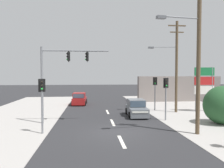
{
  "coord_description": "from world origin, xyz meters",
  "views": [
    {
      "loc": [
        -1.8,
        -14.19,
        3.82
      ],
      "look_at": [
        0.06,
        4.0,
        3.04
      ],
      "focal_mm": 35.0,
      "sensor_mm": 36.0,
      "label": 1
    }
  ],
  "objects_px": {
    "shopping_plaza_sign": "(204,83)",
    "hatchback_crossing_left": "(79,99)",
    "pedestal_signal_far_median": "(155,88)",
    "utility_pole_foreground_right": "(197,49)",
    "traffic_signal_mast": "(59,71)",
    "hatchback_receding_far": "(136,108)",
    "utility_pole_midground_right": "(175,64)",
    "pedestal_signal_left_kerb": "(42,97)",
    "pedestal_signal_right_kerb": "(166,92)"
  },
  "relations": [
    {
      "from": "utility_pole_foreground_right",
      "to": "pedestal_signal_left_kerb",
      "type": "relative_size",
      "value": 2.86
    },
    {
      "from": "hatchback_crossing_left",
      "to": "pedestal_signal_far_median",
      "type": "bearing_deg",
      "value": -33.49
    },
    {
      "from": "utility_pole_midground_right",
      "to": "hatchback_receding_far",
      "type": "distance_m",
      "value": 6.24
    },
    {
      "from": "hatchback_crossing_left",
      "to": "utility_pole_foreground_right",
      "type": "bearing_deg",
      "value": -61.61
    },
    {
      "from": "pedestal_signal_left_kerb",
      "to": "shopping_plaza_sign",
      "type": "distance_m",
      "value": 16.36
    },
    {
      "from": "utility_pole_foreground_right",
      "to": "pedestal_signal_right_kerb",
      "type": "bearing_deg",
      "value": 95.55
    },
    {
      "from": "utility_pole_foreground_right",
      "to": "shopping_plaza_sign",
      "type": "xyz_separation_m",
      "value": [
        4.99,
        8.13,
        -2.48
      ]
    },
    {
      "from": "shopping_plaza_sign",
      "to": "hatchback_crossing_left",
      "type": "relative_size",
      "value": 1.24
    },
    {
      "from": "pedestal_signal_far_median",
      "to": "utility_pole_foreground_right",
      "type": "bearing_deg",
      "value": -91.22
    },
    {
      "from": "pedestal_signal_right_kerb",
      "to": "pedestal_signal_left_kerb",
      "type": "bearing_deg",
      "value": -160.97
    },
    {
      "from": "traffic_signal_mast",
      "to": "utility_pole_foreground_right",
      "type": "bearing_deg",
      "value": -24.92
    },
    {
      "from": "traffic_signal_mast",
      "to": "pedestal_signal_left_kerb",
      "type": "relative_size",
      "value": 1.69
    },
    {
      "from": "pedestal_signal_left_kerb",
      "to": "hatchback_receding_far",
      "type": "relative_size",
      "value": 0.96
    },
    {
      "from": "pedestal_signal_left_kerb",
      "to": "hatchback_receding_far",
      "type": "distance_m",
      "value": 9.28
    },
    {
      "from": "utility_pole_foreground_right",
      "to": "hatchback_receding_far",
      "type": "relative_size",
      "value": 2.75
    },
    {
      "from": "utility_pole_foreground_right",
      "to": "hatchback_crossing_left",
      "type": "xyz_separation_m",
      "value": [
        -8.05,
        14.9,
        -4.76
      ]
    },
    {
      "from": "hatchback_receding_far",
      "to": "pedestal_signal_left_kerb",
      "type": "bearing_deg",
      "value": -143.69
    },
    {
      "from": "traffic_signal_mast",
      "to": "pedestal_signal_far_median",
      "type": "height_order",
      "value": "traffic_signal_mast"
    },
    {
      "from": "hatchback_crossing_left",
      "to": "pedestal_signal_left_kerb",
      "type": "bearing_deg",
      "value": -97.17
    },
    {
      "from": "pedestal_signal_far_median",
      "to": "shopping_plaza_sign",
      "type": "xyz_separation_m",
      "value": [
        4.79,
        -1.31,
        0.57
      ]
    },
    {
      "from": "pedestal_signal_right_kerb",
      "to": "utility_pole_midground_right",
      "type": "bearing_deg",
      "value": 58.64
    },
    {
      "from": "utility_pole_foreground_right",
      "to": "hatchback_receding_far",
      "type": "xyz_separation_m",
      "value": [
        -2.43,
        6.53,
        -4.76
      ]
    },
    {
      "from": "shopping_plaza_sign",
      "to": "hatchback_receding_far",
      "type": "bearing_deg",
      "value": -167.89
    },
    {
      "from": "pedestal_signal_far_median",
      "to": "hatchback_crossing_left",
      "type": "xyz_separation_m",
      "value": [
        -8.25,
        5.46,
        -1.71
      ]
    },
    {
      "from": "pedestal_signal_right_kerb",
      "to": "pedestal_signal_left_kerb",
      "type": "xyz_separation_m",
      "value": [
        -9.36,
        -3.23,
        0.0
      ]
    },
    {
      "from": "utility_pole_midground_right",
      "to": "shopping_plaza_sign",
      "type": "height_order",
      "value": "utility_pole_midground_right"
    },
    {
      "from": "utility_pole_midground_right",
      "to": "pedestal_signal_left_kerb",
      "type": "bearing_deg",
      "value": -149.1
    },
    {
      "from": "pedestal_signal_right_kerb",
      "to": "shopping_plaza_sign",
      "type": "xyz_separation_m",
      "value": [
        5.42,
        3.77,
        0.57
      ]
    },
    {
      "from": "shopping_plaza_sign",
      "to": "hatchback_crossing_left",
      "type": "bearing_deg",
      "value": 152.56
    },
    {
      "from": "hatchback_crossing_left",
      "to": "shopping_plaza_sign",
      "type": "bearing_deg",
      "value": -27.44
    },
    {
      "from": "utility_pole_midground_right",
      "to": "traffic_signal_mast",
      "type": "relative_size",
      "value": 1.53
    },
    {
      "from": "pedestal_signal_right_kerb",
      "to": "hatchback_receding_far",
      "type": "xyz_separation_m",
      "value": [
        -2.01,
        2.17,
        -1.71
      ]
    },
    {
      "from": "hatchback_crossing_left",
      "to": "pedestal_signal_right_kerb",
      "type": "bearing_deg",
      "value": -54.09
    },
    {
      "from": "pedestal_signal_left_kerb",
      "to": "hatchback_crossing_left",
      "type": "height_order",
      "value": "pedestal_signal_left_kerb"
    },
    {
      "from": "utility_pole_foreground_right",
      "to": "traffic_signal_mast",
      "type": "height_order",
      "value": "utility_pole_foreground_right"
    },
    {
      "from": "utility_pole_foreground_right",
      "to": "pedestal_signal_far_median",
      "type": "bearing_deg",
      "value": 88.78
    },
    {
      "from": "traffic_signal_mast",
      "to": "pedestal_signal_left_kerb",
      "type": "bearing_deg",
      "value": -101.53
    },
    {
      "from": "pedestal_signal_right_kerb",
      "to": "hatchback_crossing_left",
      "type": "xyz_separation_m",
      "value": [
        -7.63,
        10.54,
        -1.71
      ]
    },
    {
      "from": "pedestal_signal_left_kerb",
      "to": "shopping_plaza_sign",
      "type": "relative_size",
      "value": 0.77
    },
    {
      "from": "shopping_plaza_sign",
      "to": "hatchback_receding_far",
      "type": "height_order",
      "value": "shopping_plaza_sign"
    },
    {
      "from": "traffic_signal_mast",
      "to": "pedestal_signal_left_kerb",
      "type": "height_order",
      "value": "traffic_signal_mast"
    },
    {
      "from": "traffic_signal_mast",
      "to": "hatchback_crossing_left",
      "type": "bearing_deg",
      "value": 84.13
    },
    {
      "from": "pedestal_signal_far_median",
      "to": "hatchback_receding_far",
      "type": "height_order",
      "value": "pedestal_signal_far_median"
    },
    {
      "from": "traffic_signal_mast",
      "to": "shopping_plaza_sign",
      "type": "bearing_deg",
      "value": 15.33
    },
    {
      "from": "traffic_signal_mast",
      "to": "hatchback_crossing_left",
      "type": "xyz_separation_m",
      "value": [
        1.09,
        10.65,
        -3.44
      ]
    },
    {
      "from": "shopping_plaza_sign",
      "to": "hatchback_receding_far",
      "type": "relative_size",
      "value": 1.24
    },
    {
      "from": "pedestal_signal_right_kerb",
      "to": "hatchback_crossing_left",
      "type": "height_order",
      "value": "pedestal_signal_right_kerb"
    },
    {
      "from": "utility_pole_midground_right",
      "to": "pedestal_signal_right_kerb",
      "type": "relative_size",
      "value": 2.58
    },
    {
      "from": "traffic_signal_mast",
      "to": "hatchback_receding_far",
      "type": "distance_m",
      "value": 7.88
    },
    {
      "from": "utility_pole_foreground_right",
      "to": "traffic_signal_mast",
      "type": "distance_m",
      "value": 10.17
    }
  ]
}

